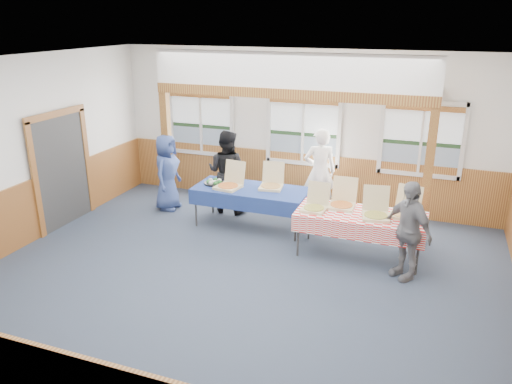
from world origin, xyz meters
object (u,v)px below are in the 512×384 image
table_right (361,216)px  man_blue (167,172)px  table_left (251,191)px  woman_black (227,172)px  woman_white (320,172)px  person_grey (408,230)px

table_right → man_blue: (-4.06, 0.82, 0.08)m
table_left → table_right: 2.19m
table_left → woman_black: size_ratio=1.38×
table_left → woman_white: 1.54m
person_grey → woman_white: bearing=173.4°
woman_black → table_left: bearing=144.9°
table_left → woman_white: bearing=24.7°
man_blue → person_grey: size_ratio=1.02×
table_right → man_blue: man_blue is taller
table_left → man_blue: (-1.93, 0.27, 0.08)m
table_right → woman_black: size_ratio=1.34×
woman_white → man_blue: 3.09m
woman_white → woman_black: bearing=-1.7°
woman_white → person_grey: (1.86, -2.14, -0.10)m
man_blue → person_grey: man_blue is taller
woman_white → man_blue: (-2.97, -0.86, -0.09)m
table_left → man_blue: size_ratio=1.48×
person_grey → table_right: bearing=-168.8°
table_left → man_blue: man_blue is taller
woman_black → man_blue: (-1.20, -0.29, -0.06)m
person_grey → table_left: bearing=-156.9°
table_left → man_blue: 1.96m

